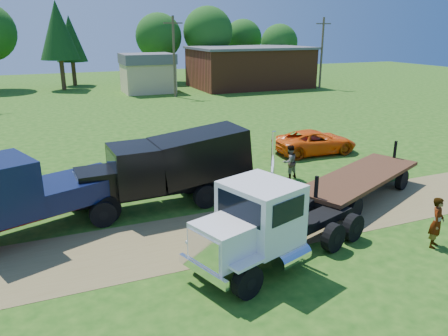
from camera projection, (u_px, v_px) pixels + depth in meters
name	position (u px, v px, depth m)	size (l,w,h in m)	color
ground	(279.00, 222.00, 18.05)	(140.00, 140.00, 0.00)	#1A4910
dirt_track	(279.00, 222.00, 18.05)	(120.00, 4.20, 0.01)	brown
white_semi_tractor	(263.00, 225.00, 14.33)	(7.40, 4.45, 4.40)	black
black_dump_truck	(171.00, 165.00, 19.35)	(7.86, 2.73, 3.37)	black
navy_truck	(21.00, 196.00, 16.38)	(7.49, 4.87, 3.20)	maroon
orange_pickup	(315.00, 142.00, 27.83)	(2.47, 5.35, 1.49)	#EF560B
flatbed_trailer	(360.00, 180.00, 20.44)	(8.23, 5.44, 2.04)	#3A1F12
spectator_a	(437.00, 223.00, 15.79)	(0.70, 0.46, 1.91)	#999999
spectator_b	(289.00, 162.00, 23.08)	(0.88, 0.69, 1.82)	#999999
brick_building	(250.00, 67.00, 58.98)	(15.40, 10.40, 5.30)	brown
tan_shed	(148.00, 73.00, 53.91)	(6.20, 5.40, 4.70)	tan
utility_poles	(174.00, 55.00, 49.55)	(42.20, 0.28, 9.00)	brown
tree_row	(102.00, 36.00, 59.16)	(52.46, 12.26, 11.01)	#362716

